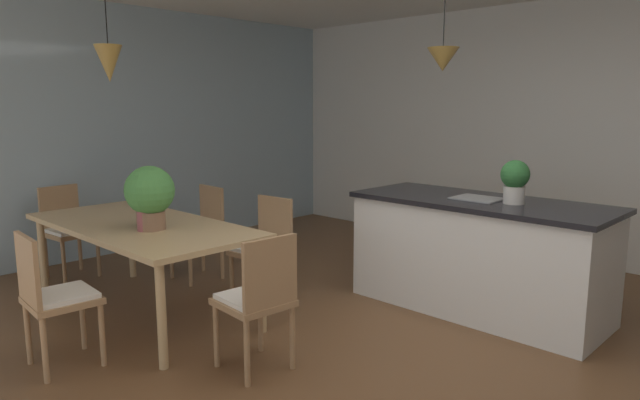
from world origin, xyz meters
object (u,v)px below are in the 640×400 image
object	(u,v)px
dining_table	(141,230)
chair_far_left	(201,229)
chair_far_right	(264,246)
potted_plant_on_table	(150,194)
chair_kitchen_end	(258,297)
potted_plant_on_island	(515,179)
kitchen_island	(478,254)
vase_on_dining_table	(146,220)
chair_window_end	(68,228)
chair_near_right	(53,295)

from	to	relation	value
dining_table	chair_far_left	distance (m)	0.99
chair_far_right	potted_plant_on_table	distance (m)	1.07
dining_table	chair_far_right	bearing A→B (deg)	61.51
chair_kitchen_end	chair_far_left	world-z (taller)	same
chair_far_right	potted_plant_on_table	world-z (taller)	potted_plant_on_table
chair_kitchen_end	potted_plant_on_island	bearing A→B (deg)	69.51
chair_kitchen_end	chair_far_left	distance (m)	2.06
chair_far_left	kitchen_island	world-z (taller)	kitchen_island
potted_plant_on_table	vase_on_dining_table	xyz separation A→B (m)	(0.01, -0.04, -0.19)
chair_far_left	vase_on_dining_table	xyz separation A→B (m)	(0.74, -0.95, 0.33)
potted_plant_on_island	chair_far_right	bearing A→B (deg)	-147.63
chair_window_end	chair_kitchen_end	bearing A→B (deg)	0.01
dining_table	potted_plant_on_island	xyz separation A→B (m)	(2.12, 1.91, 0.41)
potted_plant_on_table	chair_window_end	bearing A→B (deg)	178.19
dining_table	chair_far_left	bearing A→B (deg)	118.54
chair_kitchen_end	vase_on_dining_table	size ratio (longest dim) A/B	5.68
chair_kitchen_end	potted_plant_on_table	world-z (taller)	potted_plant_on_table
chair_far_right	chair_window_end	bearing A→B (deg)	-155.35
chair_near_right	chair_window_end	world-z (taller)	same
chair_far_right	kitchen_island	world-z (taller)	kitchen_island
chair_near_right	potted_plant_on_table	size ratio (longest dim) A/B	1.85
chair_far_left	potted_plant_on_table	size ratio (longest dim) A/B	1.85
chair_far_left	chair_far_right	world-z (taller)	same
vase_on_dining_table	kitchen_island	bearing A→B (deg)	51.80
potted_plant_on_table	vase_on_dining_table	world-z (taller)	potted_plant_on_table
vase_on_dining_table	chair_far_right	bearing A→B (deg)	78.56
chair_far_left	potted_plant_on_table	bearing A→B (deg)	-51.32
chair_near_right	kitchen_island	world-z (taller)	kitchen_island
dining_table	chair_far_left	xyz separation A→B (m)	(-0.46, 0.86, -0.20)
dining_table	potted_plant_on_island	bearing A→B (deg)	41.93
dining_table	chair_near_right	world-z (taller)	chair_near_right
chair_near_right	chair_window_end	size ratio (longest dim) A/B	1.00
chair_near_right	potted_plant_on_table	distance (m)	0.97
chair_far_left	potted_plant_on_table	world-z (taller)	potted_plant_on_table
dining_table	chair_window_end	world-z (taller)	chair_window_end
chair_window_end	chair_far_left	world-z (taller)	same
chair_far_left	vase_on_dining_table	world-z (taller)	vase_on_dining_table
chair_near_right	chair_kitchen_end	world-z (taller)	same
dining_table	chair_near_right	size ratio (longest dim) A/B	2.39
kitchen_island	chair_window_end	bearing A→B (deg)	-149.61
chair_kitchen_end	chair_far_right	size ratio (longest dim) A/B	1.00
chair_window_end	kitchen_island	bearing A→B (deg)	30.39
vase_on_dining_table	dining_table	bearing A→B (deg)	159.86
chair_far_left	chair_near_right	bearing A→B (deg)	-61.48
dining_table	chair_window_end	bearing A→B (deg)	-179.81
chair_far_right	potted_plant_on_island	distance (m)	2.06
chair_kitchen_end	potted_plant_on_table	xyz separation A→B (m)	(-1.14, -0.05, 0.52)
kitchen_island	potted_plant_on_island	distance (m)	0.68
chair_far_right	chair_far_left	bearing A→B (deg)	180.00
chair_kitchen_end	chair_near_right	bearing A→B (deg)	-138.00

